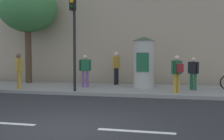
{
  "coord_description": "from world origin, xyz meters",
  "views": [
    {
      "loc": [
        2.56,
        -6.2,
        1.74
      ],
      "look_at": [
        0.7,
        2.0,
        1.29
      ],
      "focal_mm": 44.37,
      "sensor_mm": 36.0,
      "label": 1
    }
  ],
  "objects_px": {
    "street_tree": "(28,8)",
    "pedestrian_with_backpack": "(177,71)",
    "traffic_light": "(73,26)",
    "pedestrian_tallest": "(85,68)",
    "pedestrian_in_red_top": "(19,68)",
    "pedestrian_in_light_jacket": "(116,65)",
    "poster_column": "(144,62)",
    "pedestrian_near_pole": "(193,71)"
  },
  "relations": [
    {
      "from": "pedestrian_in_red_top",
      "to": "pedestrian_near_pole",
      "type": "xyz_separation_m",
      "value": [
        7.99,
        1.34,
        -0.1
      ]
    },
    {
      "from": "pedestrian_tallest",
      "to": "pedestrian_in_light_jacket",
      "type": "bearing_deg",
      "value": 51.7
    },
    {
      "from": "poster_column",
      "to": "pedestrian_with_backpack",
      "type": "bearing_deg",
      "value": -44.09
    },
    {
      "from": "poster_column",
      "to": "pedestrian_in_red_top",
      "type": "relative_size",
      "value": 1.49
    },
    {
      "from": "pedestrian_tallest",
      "to": "pedestrian_near_pole",
      "type": "relative_size",
      "value": 1.07
    },
    {
      "from": "pedestrian_in_red_top",
      "to": "pedestrian_tallest",
      "type": "bearing_deg",
      "value": 24.81
    },
    {
      "from": "traffic_light",
      "to": "pedestrian_in_light_jacket",
      "type": "distance_m",
      "value": 3.84
    },
    {
      "from": "poster_column",
      "to": "street_tree",
      "type": "distance_m",
      "value": 7.41
    },
    {
      "from": "traffic_light",
      "to": "pedestrian_in_light_jacket",
      "type": "bearing_deg",
      "value": 68.36
    },
    {
      "from": "traffic_light",
      "to": "street_tree",
      "type": "relative_size",
      "value": 0.75
    },
    {
      "from": "pedestrian_in_red_top",
      "to": "street_tree",
      "type": "bearing_deg",
      "value": 110.75
    },
    {
      "from": "pedestrian_in_light_jacket",
      "to": "pedestrian_near_pole",
      "type": "height_order",
      "value": "pedestrian_in_light_jacket"
    },
    {
      "from": "street_tree",
      "to": "pedestrian_tallest",
      "type": "bearing_deg",
      "value": -19.78
    },
    {
      "from": "street_tree",
      "to": "pedestrian_tallest",
      "type": "relative_size",
      "value": 3.57
    },
    {
      "from": "traffic_light",
      "to": "pedestrian_in_red_top",
      "type": "height_order",
      "value": "traffic_light"
    },
    {
      "from": "pedestrian_in_light_jacket",
      "to": "pedestrian_in_red_top",
      "type": "height_order",
      "value": "pedestrian_in_light_jacket"
    },
    {
      "from": "pedestrian_in_light_jacket",
      "to": "pedestrian_near_pole",
      "type": "xyz_separation_m",
      "value": [
        3.9,
        -1.55,
        -0.18
      ]
    },
    {
      "from": "pedestrian_in_light_jacket",
      "to": "traffic_light",
      "type": "bearing_deg",
      "value": -111.64
    },
    {
      "from": "pedestrian_with_backpack",
      "to": "pedestrian_in_red_top",
      "type": "relative_size",
      "value": 0.95
    },
    {
      "from": "traffic_light",
      "to": "pedestrian_near_pole",
      "type": "xyz_separation_m",
      "value": [
        5.15,
        1.59,
        -2.01
      ]
    },
    {
      "from": "poster_column",
      "to": "traffic_light",
      "type": "bearing_deg",
      "value": -144.66
    },
    {
      "from": "street_tree",
      "to": "pedestrian_in_red_top",
      "type": "relative_size",
      "value": 3.41
    },
    {
      "from": "pedestrian_with_backpack",
      "to": "pedestrian_near_pole",
      "type": "xyz_separation_m",
      "value": [
        0.73,
        1.09,
        -0.07
      ]
    },
    {
      "from": "pedestrian_with_backpack",
      "to": "pedestrian_near_pole",
      "type": "height_order",
      "value": "pedestrian_with_backpack"
    },
    {
      "from": "pedestrian_with_backpack",
      "to": "pedestrian_in_light_jacket",
      "type": "height_order",
      "value": "pedestrian_in_light_jacket"
    },
    {
      "from": "pedestrian_tallest",
      "to": "pedestrian_in_red_top",
      "type": "relative_size",
      "value": 0.96
    },
    {
      "from": "pedestrian_near_pole",
      "to": "pedestrian_in_light_jacket",
      "type": "bearing_deg",
      "value": 158.38
    },
    {
      "from": "traffic_light",
      "to": "street_tree",
      "type": "distance_m",
      "value": 5.05
    },
    {
      "from": "street_tree",
      "to": "pedestrian_near_pole",
      "type": "height_order",
      "value": "street_tree"
    },
    {
      "from": "street_tree",
      "to": "pedestrian_with_backpack",
      "type": "xyz_separation_m",
      "value": [
        8.28,
        -2.45,
        -3.34
      ]
    },
    {
      "from": "poster_column",
      "to": "street_tree",
      "type": "relative_size",
      "value": 0.44
    },
    {
      "from": "pedestrian_with_backpack",
      "to": "pedestrian_in_light_jacket",
      "type": "relative_size",
      "value": 0.9
    },
    {
      "from": "pedestrian_in_red_top",
      "to": "pedestrian_near_pole",
      "type": "height_order",
      "value": "pedestrian_in_red_top"
    },
    {
      "from": "pedestrian_in_light_jacket",
      "to": "pedestrian_with_backpack",
      "type": "bearing_deg",
      "value": -39.68
    },
    {
      "from": "street_tree",
      "to": "pedestrian_near_pole",
      "type": "bearing_deg",
      "value": -8.59
    },
    {
      "from": "street_tree",
      "to": "pedestrian_in_light_jacket",
      "type": "height_order",
      "value": "street_tree"
    },
    {
      "from": "pedestrian_near_pole",
      "to": "traffic_light",
      "type": "bearing_deg",
      "value": -162.88
    },
    {
      "from": "pedestrian_with_backpack",
      "to": "pedestrian_near_pole",
      "type": "distance_m",
      "value": 1.31
    },
    {
      "from": "street_tree",
      "to": "pedestrian_tallest",
      "type": "height_order",
      "value": "street_tree"
    },
    {
      "from": "street_tree",
      "to": "pedestrian_with_backpack",
      "type": "height_order",
      "value": "street_tree"
    },
    {
      "from": "traffic_light",
      "to": "pedestrian_tallest",
      "type": "distance_m",
      "value": 2.49
    },
    {
      "from": "pedestrian_in_light_jacket",
      "to": "pedestrian_near_pole",
      "type": "bearing_deg",
      "value": -21.62
    }
  ]
}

